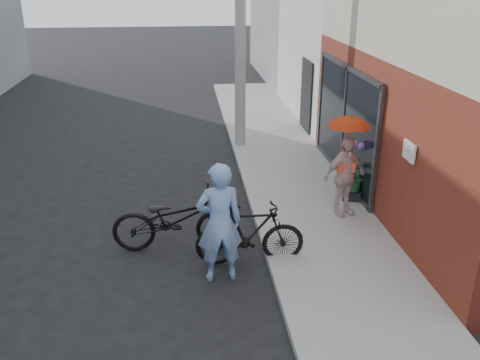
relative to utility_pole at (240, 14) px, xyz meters
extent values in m
plane|color=black|center=(-1.10, -6.00, -3.50)|extent=(80.00, 80.00, 0.00)
cube|color=gray|center=(1.00, -4.00, -3.44)|extent=(2.20, 24.00, 0.12)
cube|color=#9E9E99|center=(-0.16, -4.00, -3.44)|extent=(0.12, 24.00, 0.12)
cube|color=black|center=(2.06, -2.50, -2.14)|extent=(0.06, 3.80, 2.40)
cube|color=white|center=(2.06, -5.80, -1.68)|extent=(0.04, 0.40, 0.30)
cube|color=silver|center=(6.10, 3.00, 0.00)|extent=(8.00, 6.00, 7.00)
cylinder|color=#9E9E99|center=(0.00, 0.00, 0.00)|extent=(0.28, 0.28, 7.00)
imported|color=#779AD5|center=(-1.02, -6.28, -2.54)|extent=(0.75, 0.53, 1.93)
imported|color=black|center=(-1.71, -5.29, -2.94)|extent=(2.16, 0.79, 1.13)
imported|color=black|center=(-0.50, -5.89, -2.97)|extent=(1.78, 0.53, 1.07)
imported|color=beige|center=(1.48, -4.48, -2.61)|extent=(0.98, 0.67, 1.54)
imported|color=#E44D1A|center=(1.48, -4.48, -1.50)|extent=(0.77, 0.77, 0.67)
cube|color=black|center=(1.90, -3.83, -3.28)|extent=(0.47, 0.47, 0.19)
imported|color=#286530|center=(1.90, -3.83, -2.85)|extent=(0.61, 0.53, 0.68)
camera|label=1|loc=(-1.46, -13.09, 0.97)|focal=38.00mm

